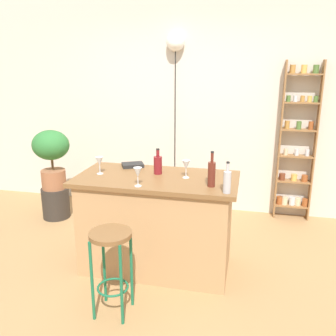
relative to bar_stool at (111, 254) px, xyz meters
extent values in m
plane|color=#A37A4C|center=(0.16, 0.45, -0.51)|extent=(12.00, 12.00, 0.00)
cube|color=beige|center=(0.16, 2.40, 0.89)|extent=(6.40, 0.10, 2.80)
cube|color=tan|center=(0.16, 0.75, -0.08)|extent=(1.36, 0.69, 0.87)
cube|color=brown|center=(0.16, 0.75, 0.38)|extent=(1.48, 0.75, 0.04)
cylinder|color=#196642|center=(-0.12, -0.12, -0.18)|extent=(0.02, 0.02, 0.66)
cylinder|color=#196642|center=(0.12, -0.12, -0.18)|extent=(0.02, 0.02, 0.66)
cylinder|color=#196642|center=(-0.12, 0.12, -0.18)|extent=(0.02, 0.02, 0.66)
cylinder|color=#196642|center=(0.12, 0.12, -0.18)|extent=(0.02, 0.02, 0.66)
torus|color=#196642|center=(0.00, 0.00, -0.29)|extent=(0.25, 0.25, 0.02)
cylinder|color=brown|center=(0.00, 0.00, 0.17)|extent=(0.32, 0.32, 0.03)
cube|color=olive|center=(1.34, 2.26, 0.47)|extent=(0.02, 0.13, 1.96)
cube|color=olive|center=(1.75, 2.26, 0.47)|extent=(0.02, 0.13, 1.96)
cube|color=olive|center=(1.55, 2.26, -0.35)|extent=(0.40, 0.13, 0.02)
cylinder|color=#994C23|center=(1.40, 2.27, -0.29)|extent=(0.08, 0.08, 0.10)
cylinder|color=beige|center=(1.46, 2.26, -0.29)|extent=(0.08, 0.08, 0.10)
cylinder|color=silver|center=(1.55, 2.27, -0.29)|extent=(0.08, 0.08, 0.10)
cylinder|color=beige|center=(1.63, 2.27, -0.29)|extent=(0.08, 0.08, 0.10)
cylinder|color=#994C23|center=(1.71, 2.26, -0.29)|extent=(0.08, 0.08, 0.10)
cube|color=olive|center=(1.55, 2.26, -0.02)|extent=(0.40, 0.13, 0.02)
cylinder|color=brown|center=(1.41, 2.27, 0.03)|extent=(0.07, 0.07, 0.08)
cylinder|color=gold|center=(1.55, 2.26, 0.03)|extent=(0.07, 0.07, 0.08)
cylinder|color=#994C23|center=(1.67, 2.26, 0.03)|extent=(0.07, 0.07, 0.08)
cube|color=olive|center=(1.55, 2.26, 0.30)|extent=(0.40, 0.13, 0.02)
cylinder|color=beige|center=(1.42, 2.26, 0.35)|extent=(0.05, 0.05, 0.08)
cylinder|color=silver|center=(1.55, 2.27, 0.35)|extent=(0.05, 0.05, 0.08)
cylinder|color=silver|center=(1.68, 2.27, 0.35)|extent=(0.05, 0.05, 0.08)
cube|color=olive|center=(1.55, 2.26, 0.63)|extent=(0.40, 0.13, 0.02)
cylinder|color=#AD7A38|center=(1.41, 2.26, 0.69)|extent=(0.06, 0.06, 0.10)
cylinder|color=#4C7033|center=(1.54, 2.26, 0.69)|extent=(0.06, 0.06, 0.10)
cylinder|color=#994C23|center=(1.68, 2.27, 0.69)|extent=(0.06, 0.06, 0.10)
cube|color=olive|center=(1.55, 2.26, 0.96)|extent=(0.40, 0.13, 0.02)
cylinder|color=#4C7033|center=(1.39, 2.26, 1.00)|extent=(0.05, 0.05, 0.07)
cylinder|color=silver|center=(1.48, 2.27, 1.00)|extent=(0.05, 0.05, 0.07)
cylinder|color=#AD7A38|center=(1.55, 2.26, 1.00)|extent=(0.05, 0.05, 0.07)
cylinder|color=gold|center=(1.63, 2.26, 1.00)|extent=(0.05, 0.05, 0.07)
cylinder|color=#4C7033|center=(1.70, 2.26, 1.00)|extent=(0.05, 0.05, 0.07)
cube|color=olive|center=(1.55, 2.26, 1.28)|extent=(0.40, 0.13, 0.02)
cylinder|color=#AD7A38|center=(1.41, 2.27, 1.34)|extent=(0.07, 0.07, 0.10)
cylinder|color=gold|center=(1.54, 2.26, 1.34)|extent=(0.07, 0.07, 0.10)
cylinder|color=#4C7033|center=(1.67, 2.27, 1.34)|extent=(0.07, 0.07, 0.10)
cylinder|color=#2D2823|center=(-1.40, 1.60, -0.32)|extent=(0.34, 0.34, 0.39)
cylinder|color=#935B3D|center=(-1.40, 1.60, 0.00)|extent=(0.30, 0.30, 0.24)
cylinder|color=brown|center=(-1.40, 1.60, 0.20)|extent=(0.03, 0.03, 0.16)
ellipsoid|color=#2D7033|center=(-1.40, 1.60, 0.44)|extent=(0.46, 0.41, 0.37)
cylinder|color=#5B2319|center=(0.68, 0.60, 0.50)|extent=(0.06, 0.06, 0.21)
cylinder|color=#5B2319|center=(0.68, 0.60, 0.65)|extent=(0.02, 0.02, 0.08)
cylinder|color=black|center=(0.68, 0.60, 0.70)|extent=(0.03, 0.03, 0.01)
cylinder|color=maroon|center=(0.15, 0.85, 0.48)|extent=(0.08, 0.08, 0.17)
cylinder|color=maroon|center=(0.15, 0.85, 0.60)|extent=(0.03, 0.03, 0.06)
cylinder|color=black|center=(0.15, 0.85, 0.64)|extent=(0.03, 0.03, 0.01)
cylinder|color=#B2B2B7|center=(0.82, 0.46, 0.49)|extent=(0.06, 0.06, 0.18)
cylinder|color=#B2B2B7|center=(0.82, 0.46, 0.61)|extent=(0.02, 0.02, 0.07)
cylinder|color=black|center=(0.82, 0.46, 0.65)|extent=(0.03, 0.03, 0.01)
cylinder|color=silver|center=(-0.38, 0.73, 0.40)|extent=(0.06, 0.06, 0.00)
cylinder|color=silver|center=(-0.38, 0.73, 0.44)|extent=(0.01, 0.01, 0.07)
cone|color=silver|center=(-0.38, 0.73, 0.52)|extent=(0.07, 0.07, 0.08)
cylinder|color=silver|center=(0.43, 0.79, 0.40)|extent=(0.06, 0.06, 0.00)
cylinder|color=silver|center=(0.43, 0.79, 0.44)|extent=(0.01, 0.01, 0.07)
cone|color=silver|center=(0.43, 0.79, 0.52)|extent=(0.07, 0.07, 0.08)
cylinder|color=silver|center=(0.08, 0.46, 0.40)|extent=(0.06, 0.06, 0.00)
cylinder|color=silver|center=(0.08, 0.46, 0.44)|extent=(0.01, 0.01, 0.07)
cone|color=silver|center=(0.08, 0.46, 0.52)|extent=(0.07, 0.07, 0.08)
cube|color=black|center=(-0.16, 1.03, 0.42)|extent=(0.26, 0.23, 0.03)
cylinder|color=black|center=(0.01, 2.29, 0.57)|extent=(0.01, 0.01, 2.17)
sphere|color=white|center=(0.01, 2.29, 1.66)|extent=(0.23, 0.23, 0.23)
camera|label=1|loc=(0.97, -2.31, 1.39)|focal=38.63mm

